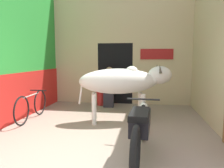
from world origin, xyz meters
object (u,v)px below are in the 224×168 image
(motorcycle_near, at_px, (140,127))
(cow, at_px, (124,81))
(bicycle, at_px, (32,106))
(shopkeeper_seated, at_px, (109,86))
(plastic_stool, at_px, (101,98))

(motorcycle_near, bearing_deg, cow, 103.86)
(bicycle, relative_size, shopkeeper_seated, 1.32)
(shopkeeper_seated, bearing_deg, bicycle, -133.61)
(motorcycle_near, relative_size, bicycle, 1.31)
(shopkeeper_seated, distance_m, plastic_stool, 0.54)
(cow, distance_m, shopkeeper_seated, 1.76)
(plastic_stool, bearing_deg, shopkeeper_seated, -27.25)
(bicycle, bearing_deg, plastic_stool, 54.38)
(plastic_stool, bearing_deg, bicycle, -125.62)
(bicycle, height_order, plastic_stool, bicycle)
(cow, bearing_deg, plastic_stool, 117.38)
(cow, xyz_separation_m, bicycle, (-2.28, -0.14, -0.63))
(bicycle, distance_m, shopkeeper_seated, 2.44)
(cow, distance_m, bicycle, 2.37)
(motorcycle_near, distance_m, shopkeeper_seated, 3.56)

